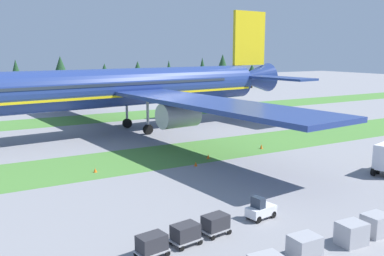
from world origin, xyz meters
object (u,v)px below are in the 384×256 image
taxiway_marker_3 (196,164)px  taxiway_marker_2 (261,146)px  taxiway_marker_1 (95,170)px  uld_container_3 (376,225)px  cargo_dolly_second (185,233)px  uld_container_1 (305,247)px  airliner (125,87)px  uld_container_2 (352,233)px  cargo_dolly_third (152,244)px  cargo_dolly_lead (215,223)px  baggage_tug (261,209)px  taxiway_marker_0 (208,156)px

taxiway_marker_3 → taxiway_marker_2: bearing=14.5°
taxiway_marker_1 → uld_container_3: bearing=-63.8°
cargo_dolly_second → uld_container_1: size_ratio=1.19×
airliner → uld_container_2: airliner is taller
cargo_dolly_second → cargo_dolly_third: same height
cargo_dolly_lead → airliner: bearing=159.7°
baggage_tug → uld_container_3: size_ratio=1.38×
airliner → baggage_tug: (-4.34, -41.99, -7.02)m
airliner → baggage_tug: size_ratio=30.48×
baggage_tug → uld_container_3: 8.97m
uld_container_2 → taxiway_marker_2: 30.83m
taxiway_marker_1 → uld_container_1: bearing=-77.7°
taxiway_marker_1 → baggage_tug: bearing=-69.1°
airliner → taxiway_marker_2: bearing=-156.0°
uld_container_2 → taxiway_marker_3: uld_container_2 is taller
cargo_dolly_third → taxiway_marker_0: size_ratio=3.87×
cargo_dolly_lead → cargo_dolly_second: 2.90m
cargo_dolly_third → taxiway_marker_3: 23.48m
airliner → cargo_dolly_second: 45.32m
cargo_dolly_lead → cargo_dolly_third: 5.80m
airliner → uld_container_2: 49.63m
cargo_dolly_lead → taxiway_marker_0: bearing=141.3°
taxiway_marker_0 → taxiway_marker_3: 4.00m
uld_container_2 → uld_container_3: uld_container_2 is taller
uld_container_2 → taxiway_marker_3: size_ratio=3.69×
uld_container_3 → uld_container_2: bearing=-176.7°
airliner → baggage_tug: airliner is taller
uld_container_1 → uld_container_2: bearing=-1.8°
cargo_dolly_second → taxiway_marker_3: size_ratio=4.40×
baggage_tug → uld_container_1: bearing=-22.7°
uld_container_1 → airliner: bearing=82.8°
uld_container_2 → cargo_dolly_second: bearing=150.3°
airliner → taxiway_marker_2: 25.96m
cargo_dolly_lead → uld_container_2: 10.00m
cargo_dolly_second → cargo_dolly_third: (-2.87, -0.40, 0.00)m
cargo_dolly_third → taxiway_marker_3: size_ratio=4.40×
taxiway_marker_2 → airliner: bearing=119.6°
uld_container_1 → taxiway_marker_2: bearing=56.0°
taxiway_marker_0 → uld_container_1: bearing=-108.4°
uld_container_2 → taxiway_marker_0: uld_container_2 is taller
cargo_dolly_second → uld_container_1: bearing=37.7°
baggage_tug → taxiway_marker_0: baggage_tug is taller
cargo_dolly_second → uld_container_1: (6.02, -5.87, -0.11)m
uld_container_2 → uld_container_3: (2.98, 0.17, -0.01)m
uld_container_1 → cargo_dolly_second: bearing=135.7°
taxiway_marker_1 → taxiway_marker_3: taxiway_marker_3 is taller
cargo_dolly_lead → cargo_dolly_second: (-2.87, -0.40, 0.00)m
airliner → cargo_dolly_third: bearing=155.2°
taxiway_marker_1 → taxiway_marker_3: (11.52, -3.52, 0.01)m
cargo_dolly_lead → uld_container_2: uld_container_2 is taller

